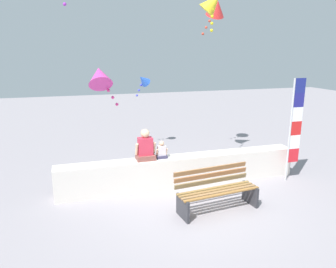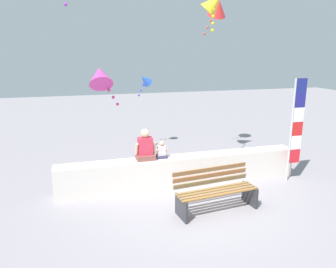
% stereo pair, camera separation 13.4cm
% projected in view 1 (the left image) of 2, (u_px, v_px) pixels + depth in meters
% --- Properties ---
extents(ground_plane, '(40.00, 40.00, 0.00)m').
position_uv_depth(ground_plane, '(197.00, 203.00, 7.25)').
color(ground_plane, gray).
extents(seawall_ledge, '(6.13, 0.48, 0.76)m').
position_uv_depth(seawall_ledge, '(182.00, 171.00, 8.13)').
color(seawall_ledge, beige).
rests_on(seawall_ledge, ground).
extents(park_bench, '(1.83, 0.80, 0.88)m').
position_uv_depth(park_bench, '(216.00, 190.00, 6.86)').
color(park_bench, olive).
rests_on(park_bench, ground).
extents(person_adult, '(0.49, 0.36, 0.76)m').
position_uv_depth(person_adult, '(145.00, 148.00, 7.73)').
color(person_adult, brown).
rests_on(person_adult, seawall_ledge).
extents(person_child, '(0.28, 0.21, 0.43)m').
position_uv_depth(person_child, '(162.00, 151.00, 7.87)').
color(person_child, '#35314D').
rests_on(person_child, seawall_ledge).
extents(flag_banner, '(0.35, 0.05, 2.67)m').
position_uv_depth(flag_banner, '(294.00, 125.00, 8.20)').
color(flag_banner, '#B7B7BC').
rests_on(flag_banner, ground).
extents(kite_magenta, '(0.75, 0.79, 1.14)m').
position_uv_depth(kite_magenta, '(100.00, 76.00, 7.88)').
color(kite_magenta, '#DB3D9E').
extents(kite_yellow, '(0.85, 0.77, 1.12)m').
position_uv_depth(kite_yellow, '(213.00, 3.00, 8.48)').
color(kite_yellow, yellow).
extents(kite_red, '(0.72, 0.70, 1.09)m').
position_uv_depth(kite_red, '(216.00, 8.00, 9.34)').
color(kite_red, red).
extents(kite_blue, '(0.59, 0.56, 0.82)m').
position_uv_depth(kite_blue, '(143.00, 80.00, 10.64)').
color(kite_blue, blue).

